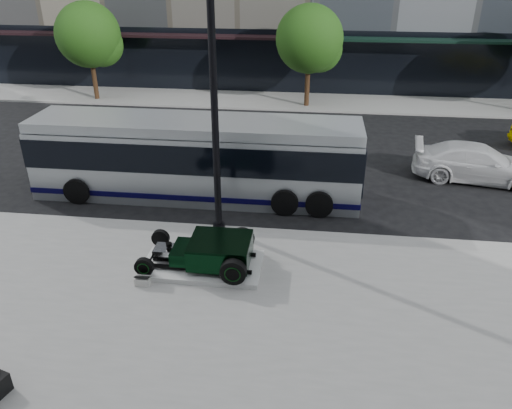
# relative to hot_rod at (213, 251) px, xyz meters

# --- Properties ---
(ground) EXTENTS (120.00, 120.00, 0.00)m
(ground) POSITION_rel_hot_rod_xyz_m (1.13, 4.51, -0.70)
(ground) COLOR black
(ground) RESTS_ON ground
(sidewalk_far) EXTENTS (70.00, 4.00, 0.12)m
(sidewalk_far) POSITION_rel_hot_rod_xyz_m (1.13, 18.51, -0.64)
(sidewalk_far) COLOR gray
(sidewalk_far) RESTS_ON ground
(street_trees) EXTENTS (29.80, 3.80, 5.70)m
(street_trees) POSITION_rel_hot_rod_xyz_m (2.27, 17.58, 3.07)
(street_trees) COLOR black
(street_trees) RESTS_ON sidewalk_far
(display_plinth) EXTENTS (3.40, 1.80, 0.15)m
(display_plinth) POSITION_rel_hot_rod_xyz_m (-0.33, -0.00, -0.50)
(display_plinth) COLOR silver
(display_plinth) RESTS_ON sidewalk_near
(hot_rod) EXTENTS (3.22, 2.00, 0.81)m
(hot_rod) POSITION_rel_hot_rod_xyz_m (0.00, 0.00, 0.00)
(hot_rod) COLOR black
(hot_rod) RESTS_ON display_plinth
(info_plaque) EXTENTS (0.40, 0.30, 0.31)m
(info_plaque) POSITION_rel_hot_rod_xyz_m (-1.78, -0.99, -0.45)
(info_plaque) COLOR silver
(info_plaque) RESTS_ON sidewalk_near
(lamppost) EXTENTS (0.40, 0.40, 7.25)m
(lamppost) POSITION_rel_hot_rod_xyz_m (-0.28, 2.31, 2.77)
(lamppost) COLOR black
(lamppost) RESTS_ON sidewalk_near
(transit_bus) EXTENTS (12.12, 2.88, 2.92)m
(transit_bus) POSITION_rel_hot_rod_xyz_m (-1.60, 5.07, 0.79)
(transit_bus) COLOR #A5ABAE
(transit_bus) RESTS_ON ground
(white_sedan) EXTENTS (5.24, 2.75, 1.45)m
(white_sedan) POSITION_rel_hot_rod_xyz_m (9.25, 7.72, 0.03)
(white_sedan) COLOR white
(white_sedan) RESTS_ON ground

